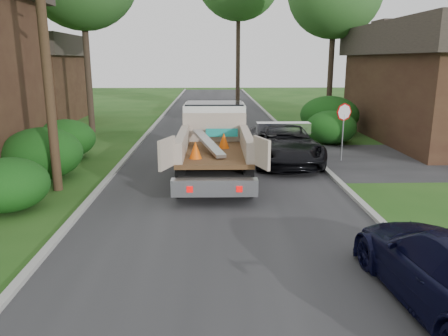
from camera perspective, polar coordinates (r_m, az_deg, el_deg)
name	(u,v)px	position (r m, az deg, el deg)	size (l,w,h in m)	color
ground	(229,252)	(10.07, 0.60, -10.87)	(120.00, 120.00, 0.00)	#1E4A15
road	(220,157)	(19.59, -0.56, 1.51)	(8.00, 90.00, 0.02)	#28282B
curb_left	(128,156)	(19.93, -12.43, 1.55)	(0.20, 90.00, 0.12)	#9E9E99
curb_right	(310,155)	(20.08, 11.22, 1.71)	(0.20, 90.00, 0.12)	#9E9E99
stop_sign	(344,120)	(19.12, 15.35, 6.10)	(0.71, 0.32, 2.48)	slate
utility_pole	(43,28)	(15.04, -22.52, 16.55)	(2.42, 1.25, 10.00)	#382619
house_left_far	(21,77)	(33.81, -25.00, 10.69)	(7.56, 7.56, 6.00)	#392017
hedge_left_a	(7,185)	(13.90, -26.44, -1.97)	(2.34, 2.34, 1.53)	#0F4211
hedge_left_b	(42,153)	(17.11, -22.65, 1.77)	(2.86, 2.86, 1.87)	#0F4211
hedge_left_c	(65,139)	(20.46, -20.01, 3.61)	(2.60, 2.60, 1.70)	#0F4211
hedge_right_a	(331,127)	(23.22, 13.80, 5.19)	(2.60, 2.60, 1.70)	#0F4211
hedge_right_b	(329,115)	(26.24, 13.60, 6.73)	(3.38, 3.38, 2.21)	#0F4211
flatbed_truck	(214,136)	(16.67, -1.25, 4.16)	(3.17, 6.78, 2.56)	black
black_pickup	(284,144)	(18.57, 7.86, 3.19)	(2.65, 5.75, 1.60)	black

